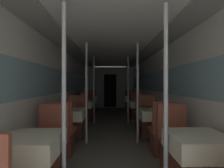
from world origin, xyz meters
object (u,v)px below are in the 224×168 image
(dining_table_left_2, at_px, (83,105))
(chair_right_far_3, at_px, (130,105))
(dining_table_right_2, at_px, (139,105))
(dining_table_right_3, at_px, (132,100))
(chair_left_far_0, at_px, (50,153))
(support_pole_right_1, at_px, (138,93))
(chair_right_far_2, at_px, (136,111))
(dining_table_left_3, at_px, (89,100))
(chair_left_near_3, at_px, (88,109))
(chair_left_far_2, at_px, (85,111))
(support_pole_right_2, at_px, (128,90))
(chair_left_near_2, at_px, (80,118))
(dining_table_right_0, at_px, (198,147))
(support_pole_left_0, at_px, (64,102))
(dining_table_left_1, at_px, (70,116))
(dining_table_right_1, at_px, (154,115))
(support_pole_left_1, at_px, (86,93))
(support_pole_left_2, at_px, (94,90))
(chair_right_near_3, at_px, (134,109))
(dining_table_left_0, at_px, (31,148))
(chair_right_far_1, at_px, (148,123))
(chair_left_far_3, at_px, (91,105))
(chair_right_near_2, at_px, (143,118))
(chair_right_near_1, at_px, (163,138))
(chair_left_near_1, at_px, (62,139))
(chair_right_far_0, at_px, (177,152))
(chair_left_far_1, at_px, (75,123))

(dining_table_left_2, relative_size, chair_right_far_3, 0.75)
(dining_table_right_2, bearing_deg, dining_table_right_3, 90.00)
(chair_left_far_0, xyz_separation_m, support_pole_right_1, (1.44, 1.24, 0.77))
(chair_left_far_0, relative_size, chair_right_far_2, 1.00)
(dining_table_left_3, distance_m, chair_left_near_3, 0.67)
(dining_table_left_2, distance_m, support_pole_right_1, 2.38)
(chair_left_far_2, relative_size, support_pole_right_2, 0.45)
(chair_left_near_2, xyz_separation_m, dining_table_right_2, (1.79, 0.60, 0.29))
(dining_table_right_0, relative_size, dining_table_right_2, 1.00)
(dining_table_left_2, bearing_deg, dining_table_right_2, 0.00)
(support_pole_left_0, relative_size, dining_table_left_1, 2.98)
(chair_left_far_0, xyz_separation_m, dining_table_left_1, (0.00, 1.24, 0.29))
(dining_table_left_2, height_order, chair_left_near_2, chair_left_near_2)
(chair_left_near_3, bearing_deg, dining_table_right_1, -59.81)
(support_pole_left_1, relative_size, chair_left_far_2, 2.22)
(dining_table_left_2, height_order, support_pole_left_2, support_pole_left_2)
(dining_table_left_2, xyz_separation_m, dining_table_left_3, (0.00, 1.84, 0.00))
(dining_table_right_3, relative_size, chair_right_near_3, 0.75)
(dining_table_right_0, relative_size, chair_right_near_3, 0.75)
(support_pole_left_0, height_order, dining_table_left_2, support_pole_left_0)
(chair_left_near_2, xyz_separation_m, support_pole_right_2, (1.44, 0.60, 0.77))
(dining_table_left_0, relative_size, chair_right_near_3, 0.75)
(chair_right_far_1, bearing_deg, dining_table_left_2, -34.68)
(chair_left_far_3, bearing_deg, chair_right_near_2, 120.50)
(dining_table_left_1, relative_size, dining_table_right_2, 1.00)
(chair_left_far_3, bearing_deg, chair_right_near_1, 110.15)
(dining_table_left_0, bearing_deg, support_pole_right_1, 51.95)
(dining_table_left_1, height_order, dining_table_right_0, same)
(dining_table_right_1, bearing_deg, dining_table_left_3, 115.96)
(dining_table_left_0, bearing_deg, chair_left_far_0, 90.00)
(chair_left_near_1, distance_m, chair_left_near_2, 1.84)
(chair_left_near_1, relative_size, chair_right_far_3, 1.00)
(support_pole_left_1, relative_size, chair_left_near_2, 2.22)
(dining_table_left_0, bearing_deg, dining_table_right_0, 0.00)
(chair_left_near_2, xyz_separation_m, support_pole_right_1, (1.44, -1.24, 0.77))
(chair_left_far_0, distance_m, chair_left_near_1, 0.64)
(support_pole_left_0, distance_m, chair_right_near_3, 5.17)
(chair_left_far_3, bearing_deg, dining_table_right_1, 112.71)
(chair_left_near_3, bearing_deg, chair_left_near_1, -90.00)
(dining_table_right_0, bearing_deg, support_pole_right_2, 95.45)
(chair_left_far_2, relative_size, chair_left_far_3, 1.00)
(dining_table_right_2, relative_size, chair_right_far_3, 0.75)
(dining_table_left_0, xyz_separation_m, chair_right_far_0, (1.79, 0.60, -0.29))
(dining_table_right_1, bearing_deg, dining_table_right_0, -90.00)
(dining_table_left_2, distance_m, dining_table_right_3, 2.56)
(chair_left_near_3, bearing_deg, dining_table_right_2, -34.68)
(chair_left_far_1, height_order, chair_left_far_2, same)
(chair_right_far_2, bearing_deg, chair_left_far_3, -45.77)
(support_pole_left_0, height_order, chair_left_far_3, support_pole_left_0)
(chair_right_near_1, bearing_deg, chair_right_far_2, 90.00)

